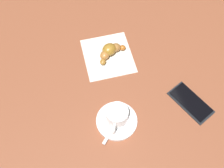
{
  "coord_description": "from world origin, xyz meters",
  "views": [
    {
      "loc": [
        -0.41,
        0.12,
        0.75
      ],
      "look_at": [
        -0.01,
        -0.01,
        0.02
      ],
      "focal_mm": 43.18,
      "sensor_mm": 36.0,
      "label": 1
    }
  ],
  "objects_px": {
    "espresso_cup": "(117,116)",
    "napkin": "(108,56)",
    "cell_phone": "(191,102)",
    "saucer": "(117,121)",
    "croissant": "(110,51)",
    "teaspoon": "(118,119)",
    "sugar_packet": "(123,127)"
  },
  "relations": [
    {
      "from": "espresso_cup",
      "to": "cell_phone",
      "type": "xyz_separation_m",
      "value": [
        -0.02,
        -0.23,
        -0.03
      ]
    },
    {
      "from": "saucer",
      "to": "espresso_cup",
      "type": "distance_m",
      "value": 0.03
    },
    {
      "from": "sugar_packet",
      "to": "napkin",
      "type": "distance_m",
      "value": 0.26
    },
    {
      "from": "sugar_packet",
      "to": "croissant",
      "type": "height_order",
      "value": "croissant"
    },
    {
      "from": "sugar_packet",
      "to": "croissant",
      "type": "xyz_separation_m",
      "value": [
        0.27,
        -0.05,
        0.01
      ]
    },
    {
      "from": "espresso_cup",
      "to": "napkin",
      "type": "height_order",
      "value": "espresso_cup"
    },
    {
      "from": "sugar_packet",
      "to": "croissant",
      "type": "bearing_deg",
      "value": 46.94
    },
    {
      "from": "saucer",
      "to": "cell_phone",
      "type": "relative_size",
      "value": 0.79
    },
    {
      "from": "teaspoon",
      "to": "sugar_packet",
      "type": "height_order",
      "value": "teaspoon"
    },
    {
      "from": "saucer",
      "to": "napkin",
      "type": "height_order",
      "value": "saucer"
    },
    {
      "from": "cell_phone",
      "to": "sugar_packet",
      "type": "bearing_deg",
      "value": 93.18
    },
    {
      "from": "napkin",
      "to": "croissant",
      "type": "xyz_separation_m",
      "value": [
        0.01,
        -0.01,
        0.02
      ]
    },
    {
      "from": "teaspoon",
      "to": "croissant",
      "type": "xyz_separation_m",
      "value": [
        0.24,
        -0.05,
        0.01
      ]
    },
    {
      "from": "espresso_cup",
      "to": "napkin",
      "type": "relative_size",
      "value": 0.48
    },
    {
      "from": "espresso_cup",
      "to": "napkin",
      "type": "bearing_deg",
      "value": -11.57
    },
    {
      "from": "saucer",
      "to": "cell_phone",
      "type": "bearing_deg",
      "value": -93.22
    },
    {
      "from": "teaspoon",
      "to": "espresso_cup",
      "type": "bearing_deg",
      "value": 78.63
    },
    {
      "from": "sugar_packet",
      "to": "cell_phone",
      "type": "bearing_deg",
      "value": -29.94
    },
    {
      "from": "espresso_cup",
      "to": "napkin",
      "type": "distance_m",
      "value": 0.24
    },
    {
      "from": "espresso_cup",
      "to": "cell_phone",
      "type": "bearing_deg",
      "value": -93.72
    },
    {
      "from": "saucer",
      "to": "sugar_packet",
      "type": "xyz_separation_m",
      "value": [
        -0.03,
        -0.01,
        0.01
      ]
    },
    {
      "from": "napkin",
      "to": "cell_phone",
      "type": "relative_size",
      "value": 1.14
    },
    {
      "from": "espresso_cup",
      "to": "sugar_packet",
      "type": "distance_m",
      "value": 0.04
    },
    {
      "from": "saucer",
      "to": "espresso_cup",
      "type": "xyz_separation_m",
      "value": [
        0.0,
        -0.0,
        0.03
      ]
    },
    {
      "from": "saucer",
      "to": "croissant",
      "type": "relative_size",
      "value": 1.12
    },
    {
      "from": "napkin",
      "to": "cell_phone",
      "type": "distance_m",
      "value": 0.31
    },
    {
      "from": "sugar_packet",
      "to": "cell_phone",
      "type": "distance_m",
      "value": 0.23
    },
    {
      "from": "napkin",
      "to": "croissant",
      "type": "height_order",
      "value": "croissant"
    },
    {
      "from": "teaspoon",
      "to": "sugar_packet",
      "type": "xyz_separation_m",
      "value": [
        -0.03,
        -0.01,
        0.0
      ]
    },
    {
      "from": "sugar_packet",
      "to": "croissant",
      "type": "relative_size",
      "value": 0.64
    },
    {
      "from": "espresso_cup",
      "to": "teaspoon",
      "type": "distance_m",
      "value": 0.02
    },
    {
      "from": "teaspoon",
      "to": "croissant",
      "type": "relative_size",
      "value": 0.97
    }
  ]
}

